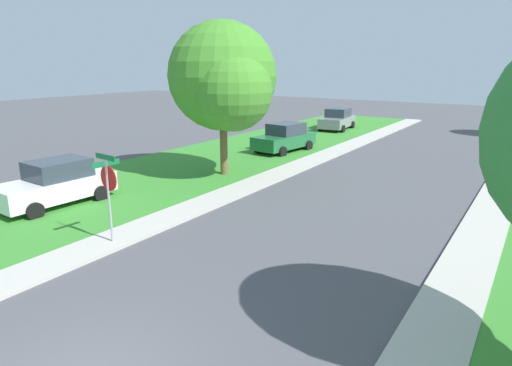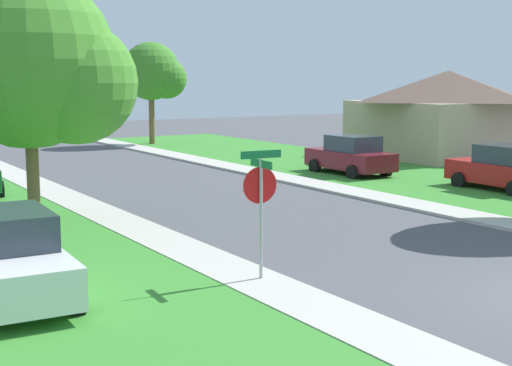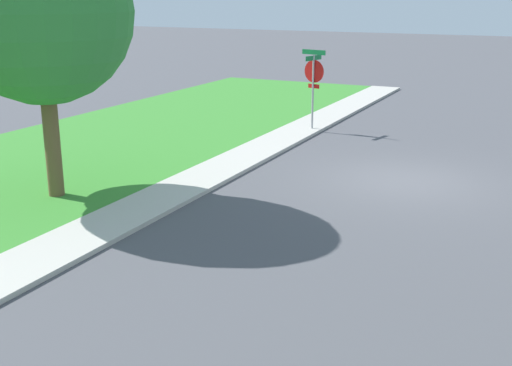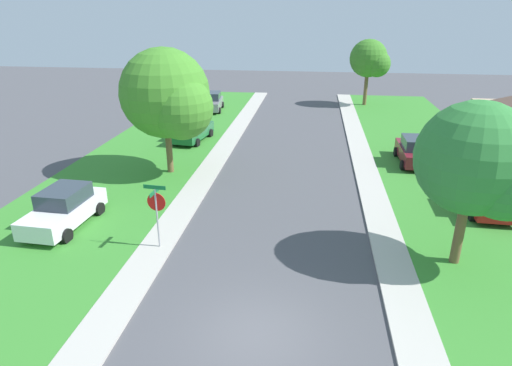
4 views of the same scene
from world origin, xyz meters
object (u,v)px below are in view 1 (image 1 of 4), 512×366
object	(u,v)px
stop_sign_far_corner	(108,184)
car_grey_kerbside_mid	(337,119)
car_white_near_corner	(56,183)
tree_sidewalk_near	(225,80)
car_green_far_down_street	(285,138)

from	to	relation	value
stop_sign_far_corner	car_grey_kerbside_mid	size ratio (longest dim) A/B	0.62
stop_sign_far_corner	car_grey_kerbside_mid	xyz separation A→B (m)	(-3.73, 25.52, -1.01)
stop_sign_far_corner	car_white_near_corner	distance (m)	5.08
stop_sign_far_corner	tree_sidewalk_near	bearing A→B (deg)	103.60
car_white_near_corner	tree_sidewalk_near	bearing A→B (deg)	68.56
car_green_far_down_street	car_white_near_corner	bearing A→B (deg)	-98.17
car_white_near_corner	car_grey_kerbside_mid	size ratio (longest dim) A/B	0.99
car_grey_kerbside_mid	tree_sidewalk_near	bearing A→B (deg)	-84.32
car_green_far_down_street	car_grey_kerbside_mid	size ratio (longest dim) A/B	1.01
tree_sidewalk_near	car_white_near_corner	bearing A→B (deg)	-111.44
car_grey_kerbside_mid	tree_sidewalk_near	size ratio (longest dim) A/B	0.62
car_white_near_corner	car_green_far_down_street	bearing A→B (deg)	81.83
stop_sign_far_corner	car_green_far_down_street	size ratio (longest dim) A/B	0.62
stop_sign_far_corner	car_grey_kerbside_mid	world-z (taller)	stop_sign_far_corner
stop_sign_far_corner	car_green_far_down_street	bearing A→B (deg)	100.35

